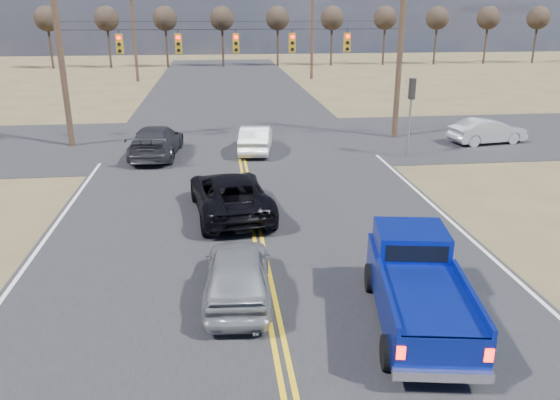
{
  "coord_description": "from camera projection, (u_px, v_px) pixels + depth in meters",
  "views": [
    {
      "loc": [
        -1.19,
        -11.99,
        7.02
      ],
      "look_at": [
        0.65,
        3.62,
        1.5
      ],
      "focal_mm": 35.0,
      "sensor_mm": 36.0,
      "label": 1
    }
  ],
  "objects": [
    {
      "name": "pickup_truck",
      "position": [
        418.0,
        287.0,
        12.65
      ],
      "size": [
        2.7,
        5.33,
        1.91
      ],
      "rotation": [
        0.0,
        0.0,
        -0.17
      ],
      "color": "black",
      "rests_on": "ground"
    },
    {
      "name": "road_main",
      "position": [
        247.0,
        184.0,
        23.06
      ],
      "size": [
        14.0,
        120.0,
        0.02
      ],
      "primitive_type": "cube",
      "color": "#28282B",
      "rests_on": "ground"
    },
    {
      "name": "silver_suv",
      "position": [
        238.0,
        273.0,
        13.79
      ],
      "size": [
        1.93,
        4.27,
        1.42
      ],
      "primitive_type": "imported",
      "rotation": [
        0.0,
        0.0,
        3.08
      ],
      "color": "gray",
      "rests_on": "ground"
    },
    {
      "name": "utility_poles",
      "position": [
        237.0,
        46.0,
        27.89
      ],
      "size": [
        19.6,
        58.32,
        10.0
      ],
      "color": "#473323",
      "rests_on": "ground"
    },
    {
      "name": "cross_car_east_near",
      "position": [
        488.0,
        131.0,
        29.87
      ],
      "size": [
        2.15,
        4.38,
        1.38
      ],
      "primitive_type": "imported",
      "rotation": [
        0.0,
        0.0,
        1.74
      ],
      "color": "#A9ADB2",
      "rests_on": "ground"
    },
    {
      "name": "dgrey_car_queue",
      "position": [
        156.0,
        141.0,
        27.19
      ],
      "size": [
        2.59,
        5.47,
        1.54
      ],
      "primitive_type": "imported",
      "rotation": [
        0.0,
        0.0,
        3.06
      ],
      "color": "#2E2F33",
      "rests_on": "ground"
    },
    {
      "name": "white_car_queue",
      "position": [
        256.0,
        139.0,
        28.07
      ],
      "size": [
        2.09,
        4.42,
        1.4
      ],
      "primitive_type": "imported",
      "rotation": [
        0.0,
        0.0,
        3.0
      ],
      "color": "silver",
      "rests_on": "ground"
    },
    {
      "name": "treeline",
      "position": [
        230.0,
        29.0,
        37.06
      ],
      "size": [
        87.0,
        117.8,
        7.4
      ],
      "color": "#33261C",
      "rests_on": "ground"
    },
    {
      "name": "road_cross",
      "position": [
        238.0,
        141.0,
        30.55
      ],
      "size": [
        120.0,
        12.0,
        0.02
      ],
      "primitive_type": "cube",
      "color": "#28282B",
      "rests_on": "ground"
    },
    {
      "name": "signal_gantry",
      "position": [
        246.0,
        48.0,
        28.73
      ],
      "size": [
        19.6,
        4.83,
        10.0
      ],
      "color": "#473323",
      "rests_on": "ground"
    },
    {
      "name": "black_suv",
      "position": [
        230.0,
        194.0,
        19.52
      ],
      "size": [
        3.16,
        5.7,
        1.51
      ],
      "primitive_type": "imported",
      "rotation": [
        0.0,
        0.0,
        3.27
      ],
      "color": "black",
      "rests_on": "ground"
    },
    {
      "name": "ground",
      "position": [
        271.0,
        305.0,
        13.69
      ],
      "size": [
        160.0,
        160.0,
        0.0
      ],
      "primitive_type": "plane",
      "color": "brown",
      "rests_on": "ground"
    }
  ]
}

